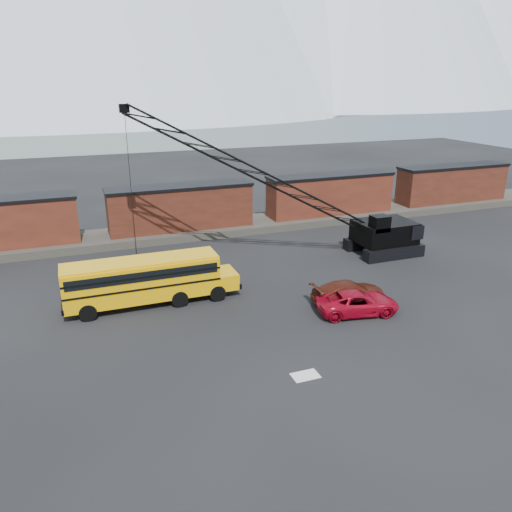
% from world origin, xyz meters
% --- Properties ---
extents(ground, '(160.00, 160.00, 0.00)m').
position_xyz_m(ground, '(0.00, 0.00, 0.00)').
color(ground, black).
rests_on(ground, ground).
extents(gravel_berm, '(120.00, 5.00, 0.70)m').
position_xyz_m(gravel_berm, '(0.00, 22.00, 0.35)').
color(gravel_berm, '#4E4840').
rests_on(gravel_berm, ground).
extents(boxcar_mid, '(13.70, 3.10, 4.17)m').
position_xyz_m(boxcar_mid, '(0.00, 22.00, 2.76)').
color(boxcar_mid, '#582218').
rests_on(boxcar_mid, gravel_berm).
extents(boxcar_east_near, '(13.70, 3.10, 4.17)m').
position_xyz_m(boxcar_east_near, '(16.00, 22.00, 2.76)').
color(boxcar_east_near, '#411B12').
rests_on(boxcar_east_near, gravel_berm).
extents(boxcar_east_far, '(13.70, 3.10, 4.17)m').
position_xyz_m(boxcar_east_far, '(32.00, 22.00, 2.76)').
color(boxcar_east_far, '#582218').
rests_on(boxcar_east_far, gravel_berm).
extents(snow_patch, '(1.40, 0.90, 0.02)m').
position_xyz_m(snow_patch, '(0.50, -4.00, 0.01)').
color(snow_patch, silver).
rests_on(snow_patch, ground).
extents(school_bus, '(11.65, 2.65, 3.19)m').
position_xyz_m(school_bus, '(-5.54, 7.47, 1.79)').
color(school_bus, '#E49D04').
rests_on(school_bus, ground).
extents(red_pickup, '(5.65, 3.39, 1.47)m').
position_xyz_m(red_pickup, '(6.79, 1.34, 0.73)').
color(red_pickup, '#A2071D').
rests_on(red_pickup, ground).
extents(maroon_suv, '(5.19, 2.21, 1.49)m').
position_xyz_m(maroon_suv, '(7.10, 2.96, 0.75)').
color(maroon_suv, '#4D180D').
rests_on(maroon_suv, ground).
extents(crawler_crane, '(23.76, 5.80, 12.79)m').
position_xyz_m(crawler_crane, '(4.46, 12.41, 7.11)').
color(crawler_crane, black).
rests_on(crawler_crane, ground).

